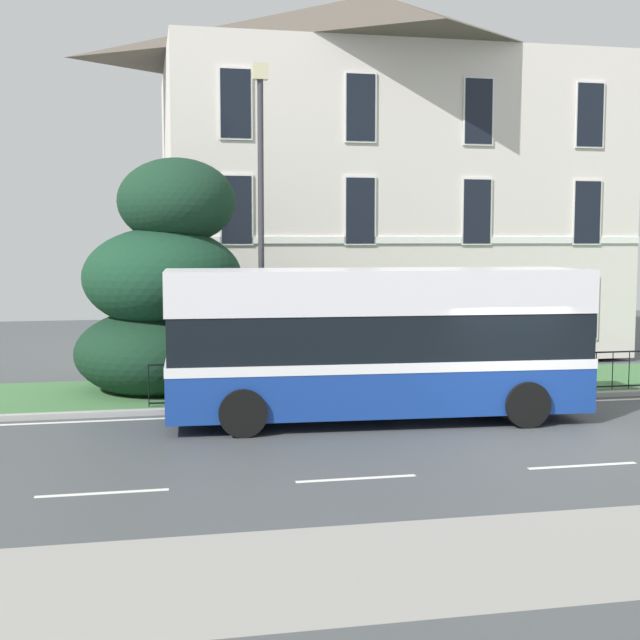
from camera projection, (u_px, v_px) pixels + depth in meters
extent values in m
cube|color=#434749|center=(536.00, 443.00, 16.47)|extent=(60.00, 56.00, 0.06)
cube|color=silver|center=(466.00, 406.00, 20.02)|extent=(54.00, 0.14, 0.01)
cube|color=silver|center=(102.00, 493.00, 13.11)|extent=(2.00, 0.12, 0.01)
cube|color=silver|center=(356.00, 478.00, 13.91)|extent=(2.00, 0.12, 0.01)
cube|color=silver|center=(582.00, 466.00, 14.71)|extent=(2.00, 0.12, 0.01)
cube|color=#9E9E99|center=(459.00, 400.00, 20.48)|extent=(57.00, 0.24, 0.12)
cube|color=#417140|center=(429.00, 385.00, 22.63)|extent=(57.00, 4.18, 0.12)
cube|color=silver|center=(375.00, 210.00, 30.36)|extent=(14.54, 9.92, 9.66)
pyramid|color=#534B40|center=(376.00, 32.00, 29.80)|extent=(14.83, 10.11, 2.59)
cube|color=white|center=(419.00, 240.00, 25.60)|extent=(14.54, 0.06, 0.20)
cube|color=#2D333D|center=(418.00, 328.00, 25.83)|extent=(1.10, 0.06, 2.20)
cube|color=white|center=(237.00, 314.00, 24.69)|extent=(0.96, 0.04, 2.02)
cube|color=black|center=(237.00, 314.00, 24.67)|extent=(0.86, 0.03, 1.92)
cube|color=white|center=(360.00, 312.00, 25.42)|extent=(0.96, 0.04, 2.02)
cube|color=black|center=(360.00, 312.00, 25.40)|extent=(0.86, 0.03, 1.92)
cube|color=white|center=(475.00, 310.00, 26.15)|extent=(0.96, 0.04, 2.02)
cube|color=black|center=(475.00, 310.00, 26.13)|extent=(0.86, 0.03, 1.92)
cube|color=white|center=(584.00, 308.00, 26.87)|extent=(0.96, 0.04, 2.02)
cube|color=black|center=(585.00, 308.00, 26.85)|extent=(0.86, 0.03, 1.92)
cube|color=white|center=(236.00, 210.00, 24.42)|extent=(0.96, 0.04, 2.02)
cube|color=black|center=(236.00, 210.00, 24.40)|extent=(0.86, 0.03, 1.92)
cube|color=white|center=(360.00, 211.00, 25.14)|extent=(0.96, 0.04, 2.02)
cube|color=black|center=(360.00, 211.00, 25.12)|extent=(0.86, 0.03, 1.92)
cube|color=white|center=(477.00, 212.00, 25.87)|extent=(0.96, 0.04, 2.02)
cube|color=black|center=(477.00, 211.00, 25.85)|extent=(0.86, 0.03, 1.92)
cube|color=white|center=(587.00, 212.00, 26.60)|extent=(0.96, 0.04, 2.02)
cube|color=black|center=(587.00, 212.00, 26.58)|extent=(0.86, 0.03, 1.92)
cube|color=white|center=(235.00, 103.00, 24.14)|extent=(0.96, 0.04, 2.02)
cube|color=black|center=(236.00, 103.00, 24.12)|extent=(0.86, 0.03, 1.92)
cube|color=white|center=(361.00, 108.00, 24.87)|extent=(0.96, 0.04, 2.02)
cube|color=black|center=(361.00, 107.00, 24.85)|extent=(0.86, 0.03, 1.92)
cube|color=white|center=(478.00, 111.00, 25.60)|extent=(0.96, 0.04, 2.02)
cube|color=black|center=(479.00, 111.00, 25.58)|extent=(0.86, 0.03, 1.92)
cube|color=white|center=(590.00, 115.00, 26.33)|extent=(0.96, 0.04, 2.02)
cube|color=black|center=(590.00, 115.00, 26.31)|extent=(0.86, 0.03, 1.92)
cube|color=black|center=(484.00, 356.00, 20.81)|extent=(16.02, 0.04, 0.04)
cube|color=black|center=(484.00, 391.00, 20.89)|extent=(16.02, 0.04, 0.04)
cylinder|color=black|center=(149.00, 386.00, 19.25)|extent=(0.02, 0.02, 0.95)
cylinder|color=black|center=(169.00, 385.00, 19.34)|extent=(0.02, 0.02, 0.95)
cylinder|color=black|center=(190.00, 385.00, 19.43)|extent=(0.02, 0.02, 0.95)
cylinder|color=black|center=(210.00, 384.00, 19.52)|extent=(0.02, 0.02, 0.95)
cylinder|color=black|center=(230.00, 383.00, 19.61)|extent=(0.02, 0.02, 0.95)
cylinder|color=black|center=(250.00, 383.00, 19.71)|extent=(0.02, 0.02, 0.95)
cylinder|color=black|center=(270.00, 382.00, 19.80)|extent=(0.02, 0.02, 0.95)
cylinder|color=black|center=(289.00, 381.00, 19.89)|extent=(0.02, 0.02, 0.95)
cylinder|color=black|center=(309.00, 381.00, 19.98)|extent=(0.02, 0.02, 0.95)
cylinder|color=black|center=(328.00, 380.00, 20.07)|extent=(0.02, 0.02, 0.95)
cylinder|color=black|center=(347.00, 380.00, 20.16)|extent=(0.02, 0.02, 0.95)
cylinder|color=black|center=(366.00, 379.00, 20.26)|extent=(0.02, 0.02, 0.95)
cylinder|color=black|center=(384.00, 378.00, 20.35)|extent=(0.02, 0.02, 0.95)
cylinder|color=black|center=(403.00, 378.00, 20.44)|extent=(0.02, 0.02, 0.95)
cylinder|color=black|center=(421.00, 377.00, 20.53)|extent=(0.02, 0.02, 0.95)
cylinder|color=black|center=(439.00, 376.00, 20.62)|extent=(0.02, 0.02, 0.95)
cylinder|color=black|center=(457.00, 376.00, 20.71)|extent=(0.02, 0.02, 0.95)
cylinder|color=black|center=(475.00, 375.00, 20.81)|extent=(0.02, 0.02, 0.95)
cylinder|color=black|center=(493.00, 375.00, 20.90)|extent=(0.02, 0.02, 0.95)
cylinder|color=black|center=(510.00, 374.00, 20.99)|extent=(0.02, 0.02, 0.95)
cylinder|color=black|center=(528.00, 373.00, 21.08)|extent=(0.02, 0.02, 0.95)
cylinder|color=black|center=(545.00, 373.00, 21.17)|extent=(0.02, 0.02, 0.95)
cylinder|color=black|center=(562.00, 372.00, 21.26)|extent=(0.02, 0.02, 0.95)
cylinder|color=black|center=(579.00, 372.00, 21.36)|extent=(0.02, 0.02, 0.95)
cylinder|color=black|center=(596.00, 371.00, 21.45)|extent=(0.02, 0.02, 0.95)
cylinder|color=black|center=(613.00, 371.00, 21.54)|extent=(0.02, 0.02, 0.95)
cylinder|color=black|center=(629.00, 370.00, 21.63)|extent=(0.02, 0.02, 0.95)
cylinder|color=#423328|center=(169.00, 362.00, 21.74)|extent=(0.41, 0.41, 1.32)
ellipsoid|color=#14301E|center=(160.00, 352.00, 21.62)|extent=(4.24, 4.24, 2.27)
ellipsoid|color=#173B26|center=(163.00, 278.00, 21.34)|extent=(3.94, 3.94, 2.50)
ellipsoid|color=#163522|center=(177.00, 201.00, 21.29)|extent=(2.93, 2.93, 2.14)
cube|color=navy|center=(376.00, 383.00, 18.40)|extent=(8.98, 2.88, 1.08)
cube|color=white|center=(376.00, 360.00, 18.35)|extent=(9.00, 2.91, 0.20)
cube|color=black|center=(376.00, 335.00, 18.30)|extent=(8.90, 2.84, 1.02)
cube|color=silver|center=(376.00, 290.00, 18.21)|extent=(8.98, 2.88, 0.90)
cube|color=black|center=(573.00, 334.00, 18.97)|extent=(0.17, 2.04, 0.93)
cube|color=black|center=(574.00, 291.00, 18.88)|extent=(0.15, 1.75, 0.57)
cylinder|color=silver|center=(557.00, 387.00, 19.86)|extent=(0.05, 0.20, 0.20)
cylinder|color=silver|center=(587.00, 399.00, 18.33)|extent=(0.05, 0.20, 0.20)
cylinder|color=black|center=(488.00, 386.00, 20.01)|extent=(0.97, 0.35, 0.96)
cylinder|color=black|center=(526.00, 404.00, 17.72)|extent=(0.97, 0.35, 0.96)
cylinder|color=black|center=(236.00, 392.00, 19.13)|extent=(0.97, 0.35, 0.96)
cylinder|color=black|center=(243.00, 413.00, 16.84)|extent=(0.97, 0.35, 0.96)
cylinder|color=#333338|center=(261.00, 241.00, 20.10)|extent=(0.14, 0.14, 7.43)
cube|color=beige|center=(260.00, 72.00, 19.74)|extent=(0.36, 0.24, 0.36)
cylinder|color=#23472D|center=(380.00, 372.00, 21.21)|extent=(0.51, 0.51, 0.97)
ellipsoid|color=black|center=(381.00, 349.00, 21.16)|extent=(0.52, 0.52, 0.18)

